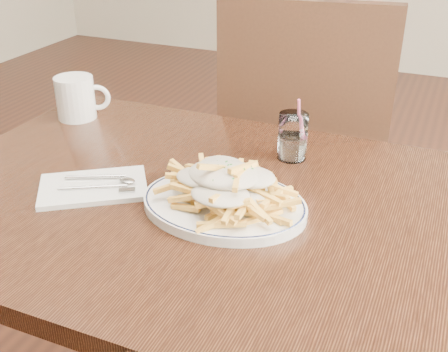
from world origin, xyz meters
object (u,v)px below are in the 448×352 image
at_px(fries_plate, 224,204).
at_px(loaded_fries, 224,181).
at_px(chair_far, 304,143).
at_px(coffee_mug, 77,98).
at_px(water_glass, 293,139).
at_px(table, 217,234).

relative_size(fries_plate, loaded_fries, 1.16).
distance_m(chair_far, coffee_mug, 0.69).
bearing_deg(water_glass, coffee_mug, 178.83).
relative_size(table, coffee_mug, 9.09).
xyz_separation_m(chair_far, water_glass, (0.09, -0.45, 0.21)).
distance_m(table, coffee_mug, 0.57).
relative_size(loaded_fries, water_glass, 2.15).
distance_m(table, loaded_fries, 0.14).
xyz_separation_m(chair_far, coffee_mug, (-0.49, -0.44, 0.22)).
height_order(table, water_glass, water_glass).
bearing_deg(water_glass, chair_far, 101.00).
xyz_separation_m(table, coffee_mug, (-0.50, 0.24, 0.13)).
bearing_deg(coffee_mug, fries_plate, -27.49).
bearing_deg(coffee_mug, loaded_fries, -27.49).
bearing_deg(loaded_fries, chair_far, 92.98).
bearing_deg(loaded_fries, table, 133.64).
bearing_deg(table, chair_far, 90.85).
bearing_deg(table, coffee_mug, 153.82).
bearing_deg(fries_plate, loaded_fries, -9.46).
relative_size(chair_far, water_glass, 7.34).
height_order(chair_far, water_glass, chair_far).
distance_m(chair_far, fries_plate, 0.73).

